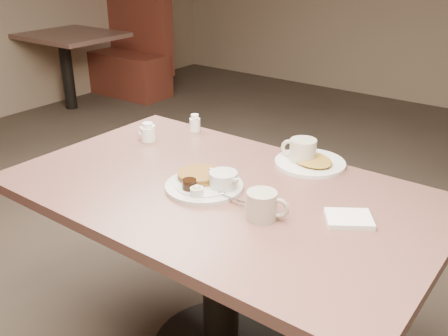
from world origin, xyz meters
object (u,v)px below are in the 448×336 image
Objects in this scene: booth_back_left at (118,56)px; coffee_mug_far at (302,152)px; diner_table at (221,230)px; main_plate at (207,182)px; creamer_left at (148,132)px; hash_plate at (310,162)px; coffee_mug_near at (263,205)px; creamer_right at (195,124)px.

coffee_mug_far is at bearing -31.61° from booth_back_left.
diner_table is 4.32× the size of main_plate.
hash_plate is at bearing 15.31° from creamer_left.
creamer_left reaches higher than diner_table.
hash_plate reaches higher than diner_table.
coffee_mug_far is (-0.11, 0.44, 0.00)m from coffee_mug_near.
coffee_mug_far is at bearing -161.24° from hash_plate.
hash_plate is (0.15, 0.37, 0.18)m from diner_table.
coffee_mug_near is at bearing -19.44° from creamer_left.
main_plate is 0.44m from hash_plate.
coffee_mug_near is 0.83m from creamer_right.
main_plate is at bearing -112.57° from coffee_mug_far.
main_plate is (-0.04, -0.03, 0.19)m from diner_table.
hash_plate is at bearing -31.22° from booth_back_left.
coffee_mug_far reaches higher than hash_plate.
diner_table is 4.03m from booth_back_left.
main_plate is at bearing -37.48° from booth_back_left.
diner_table is 0.33m from coffee_mug_near.
coffee_mug_near is 0.46m from hash_plate.
booth_back_left reaches higher than creamer_left.
creamer_right is 0.22× the size of hash_plate.
booth_back_left is (-3.34, 2.06, -0.39)m from coffee_mug_far.
diner_table is at bearing -112.73° from hash_plate.
booth_back_left is (-3.45, 2.50, -0.39)m from coffee_mug_near.
coffee_mug_near is 1.54× the size of creamer_left.
creamer_left is at bearing -39.68° from booth_back_left.
creamer_right is (-0.67, 0.48, -0.01)m from coffee_mug_near.
diner_table is 0.44m from hash_plate.
diner_table is at bearing -108.76° from coffee_mug_far.
coffee_mug_far is at bearing 103.91° from coffee_mug_near.
coffee_mug_far is 0.56m from creamer_right.
diner_table is at bearing 159.04° from coffee_mug_near.
creamer_left is at bearing -164.69° from hash_plate.
diner_table is 0.44m from coffee_mug_far.
coffee_mug_near is 0.41× the size of hash_plate.
hash_plate is 3.96m from booth_back_left.
creamer_right is (-0.56, 0.03, -0.01)m from coffee_mug_far.
coffee_mug_far is 0.41× the size of hash_plate.
creamer_right is 0.06× the size of booth_back_left.
coffee_mug_near is (0.23, -0.09, 0.22)m from diner_table.
diner_table is at bearing 35.52° from main_plate.
main_plate is 0.26× the size of booth_back_left.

